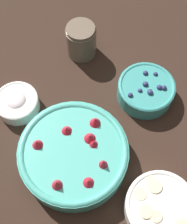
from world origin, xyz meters
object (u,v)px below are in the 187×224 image
object	(u,v)px
bowl_blueberries	(146,90)
bowl_bananas	(159,209)
bowl_strawberries	(73,153)
bowl_cream	(17,103)
jar_chocolate	(81,41)

from	to	relation	value
bowl_blueberries	bowl_bananas	xyz separation A→B (m)	(-0.25, 0.18, -0.00)
bowl_strawberries	bowl_cream	distance (m)	0.21
bowl_strawberries	bowl_blueberries	xyz separation A→B (m)	(0.03, -0.26, -0.01)
bowl_cream	jar_chocolate	size ratio (longest dim) A/B	1.13
bowl_strawberries	bowl_bananas	bearing A→B (deg)	-160.38
bowl_bananas	bowl_cream	world-z (taller)	bowl_cream
bowl_bananas	bowl_cream	xyz separation A→B (m)	(0.43, 0.11, -0.00)
bowl_blueberries	jar_chocolate	bearing A→B (deg)	11.98
bowl_strawberries	bowl_cream	bearing A→B (deg)	9.58
bowl_blueberries	bowl_bananas	world-z (taller)	bowl_blueberries
bowl_strawberries	jar_chocolate	bearing A→B (deg)	-39.61
bowl_blueberries	bowl_cream	distance (m)	0.34
bowl_blueberries	jar_chocolate	world-z (taller)	jar_chocolate
bowl_blueberries	bowl_bananas	bearing A→B (deg)	143.90
bowl_bananas	jar_chocolate	size ratio (longest dim) A/B	1.60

